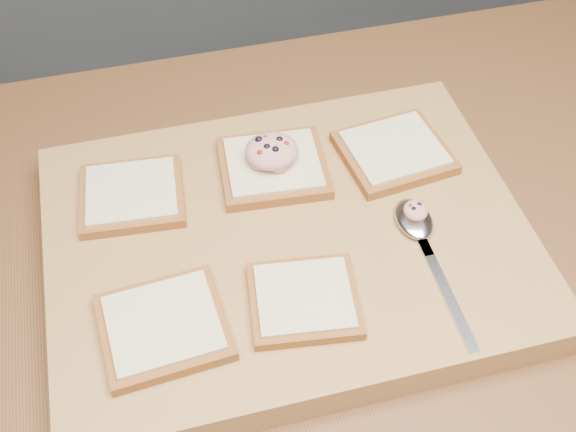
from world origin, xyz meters
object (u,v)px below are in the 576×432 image
at_px(cutting_board, 288,243).
at_px(spoon, 418,229).
at_px(tuna_salad_dollop, 272,151).
at_px(bread_far_center, 273,167).

xyz_separation_m(cutting_board, spoon, (0.14, -0.04, 0.03)).
bearing_deg(spoon, cutting_board, 164.51).
distance_m(cutting_board, spoon, 0.14).
xyz_separation_m(tuna_salad_dollop, spoon, (0.13, -0.13, -0.03)).
height_order(cutting_board, tuna_salad_dollop, tuna_salad_dollop).
bearing_deg(tuna_salad_dollop, bread_far_center, -69.98).
xyz_separation_m(cutting_board, bread_far_center, (0.01, 0.09, 0.03)).
bearing_deg(cutting_board, tuna_salad_dollop, 87.07).
bearing_deg(cutting_board, spoon, -15.49).
xyz_separation_m(bread_far_center, tuna_salad_dollop, (-0.00, 0.00, 0.02)).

